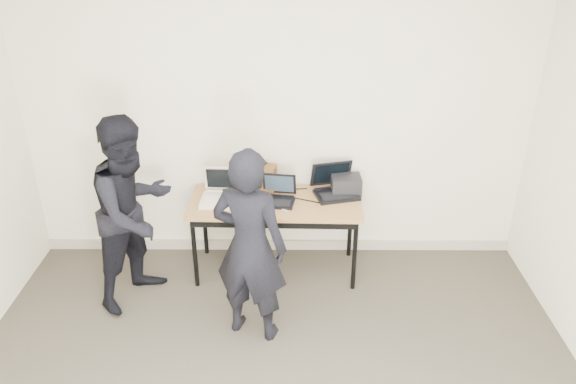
{
  "coord_description": "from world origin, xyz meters",
  "views": [
    {
      "loc": [
        0.12,
        -2.44,
        3.0
      ],
      "look_at": [
        0.1,
        1.6,
        0.95
      ],
      "focal_mm": 35.0,
      "sensor_mm": 36.0,
      "label": 1
    }
  ],
  "objects_px": {
    "laptop_center": "(278,195)",
    "person_typist": "(250,247)",
    "laptop_right": "(335,187)",
    "equipment_box": "(346,184)",
    "laptop_beige": "(221,195)",
    "person_observer": "(134,212)",
    "leather_satchel": "(256,177)",
    "desk": "(275,207)"
  },
  "relations": [
    {
      "from": "person_observer",
      "to": "laptop_right",
      "type": "bearing_deg",
      "value": -40.72
    },
    {
      "from": "desk",
      "to": "person_typist",
      "type": "relative_size",
      "value": 0.97
    },
    {
      "from": "laptop_right",
      "to": "person_typist",
      "type": "relative_size",
      "value": 0.29
    },
    {
      "from": "desk",
      "to": "laptop_beige",
      "type": "height_order",
      "value": "laptop_beige"
    },
    {
      "from": "laptop_center",
      "to": "equipment_box",
      "type": "distance_m",
      "value": 0.63
    },
    {
      "from": "desk",
      "to": "person_typist",
      "type": "bearing_deg",
      "value": -99.89
    },
    {
      "from": "laptop_right",
      "to": "person_observer",
      "type": "relative_size",
      "value": 0.27
    },
    {
      "from": "laptop_beige",
      "to": "laptop_right",
      "type": "relative_size",
      "value": 0.8
    },
    {
      "from": "desk",
      "to": "laptop_beige",
      "type": "distance_m",
      "value": 0.48
    },
    {
      "from": "laptop_beige",
      "to": "person_observer",
      "type": "xyz_separation_m",
      "value": [
        -0.67,
        -0.38,
        0.04
      ]
    },
    {
      "from": "laptop_beige",
      "to": "laptop_center",
      "type": "relative_size",
      "value": 1.08
    },
    {
      "from": "laptop_center",
      "to": "leather_satchel",
      "type": "relative_size",
      "value": 0.86
    },
    {
      "from": "person_typist",
      "to": "leather_satchel",
      "type": "bearing_deg",
      "value": -71.03
    },
    {
      "from": "laptop_beige",
      "to": "equipment_box",
      "type": "height_order",
      "value": "laptop_beige"
    },
    {
      "from": "leather_satchel",
      "to": "person_observer",
      "type": "xyz_separation_m",
      "value": [
        -0.96,
        -0.58,
        -0.03
      ]
    },
    {
      "from": "equipment_box",
      "to": "person_observer",
      "type": "xyz_separation_m",
      "value": [
        -1.77,
        -0.55,
        0.02
      ]
    },
    {
      "from": "laptop_center",
      "to": "person_typist",
      "type": "xyz_separation_m",
      "value": [
        -0.19,
        -0.85,
        0.01
      ]
    },
    {
      "from": "laptop_beige",
      "to": "laptop_center",
      "type": "xyz_separation_m",
      "value": [
        0.49,
        -0.0,
        -0.0
      ]
    },
    {
      "from": "laptop_right",
      "to": "person_observer",
      "type": "bearing_deg",
      "value": -176.96
    },
    {
      "from": "laptop_center",
      "to": "laptop_right",
      "type": "relative_size",
      "value": 0.74
    },
    {
      "from": "person_typist",
      "to": "person_observer",
      "type": "xyz_separation_m",
      "value": [
        -0.97,
        0.47,
        0.03
      ]
    },
    {
      "from": "equipment_box",
      "to": "laptop_beige",
      "type": "bearing_deg",
      "value": -171.13
    },
    {
      "from": "leather_satchel",
      "to": "equipment_box",
      "type": "xyz_separation_m",
      "value": [
        0.81,
        -0.04,
        -0.05
      ]
    },
    {
      "from": "leather_satchel",
      "to": "person_typist",
      "type": "height_order",
      "value": "person_typist"
    },
    {
      "from": "desk",
      "to": "laptop_center",
      "type": "distance_m",
      "value": 0.11
    },
    {
      "from": "laptop_beige",
      "to": "person_observer",
      "type": "bearing_deg",
      "value": -147.04
    },
    {
      "from": "laptop_center",
      "to": "leather_satchel",
      "type": "xyz_separation_m",
      "value": [
        -0.2,
        0.21,
        0.08
      ]
    },
    {
      "from": "laptop_beige",
      "to": "leather_satchel",
      "type": "xyz_separation_m",
      "value": [
        0.29,
        0.21,
        0.07
      ]
    },
    {
      "from": "desk",
      "to": "leather_satchel",
      "type": "bearing_deg",
      "value": 129.77
    },
    {
      "from": "laptop_right",
      "to": "person_observer",
      "type": "height_order",
      "value": "person_observer"
    },
    {
      "from": "leather_satchel",
      "to": "person_observer",
      "type": "relative_size",
      "value": 0.24
    },
    {
      "from": "equipment_box",
      "to": "laptop_center",
      "type": "bearing_deg",
      "value": -163.98
    },
    {
      "from": "laptop_center",
      "to": "person_typist",
      "type": "bearing_deg",
      "value": -94.69
    },
    {
      "from": "laptop_center",
      "to": "person_typist",
      "type": "relative_size",
      "value": 0.21
    },
    {
      "from": "laptop_right",
      "to": "equipment_box",
      "type": "bearing_deg",
      "value": 1.93
    },
    {
      "from": "laptop_right",
      "to": "leather_satchel",
      "type": "bearing_deg",
      "value": 160.36
    },
    {
      "from": "leather_satchel",
      "to": "laptop_center",
      "type": "bearing_deg",
      "value": -36.55
    },
    {
      "from": "laptop_center",
      "to": "person_observer",
      "type": "height_order",
      "value": "person_observer"
    },
    {
      "from": "person_observer",
      "to": "desk",
      "type": "bearing_deg",
      "value": -40.61
    },
    {
      "from": "leather_satchel",
      "to": "desk",
      "type": "bearing_deg",
      "value": -42.03
    },
    {
      "from": "laptop_center",
      "to": "laptop_beige",
      "type": "bearing_deg",
      "value": -172.53
    },
    {
      "from": "leather_satchel",
      "to": "person_observer",
      "type": "bearing_deg",
      "value": -138.96
    }
  ]
}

